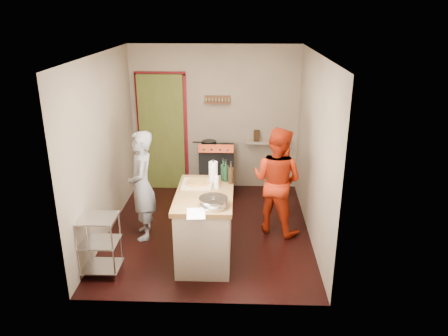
{
  "coord_description": "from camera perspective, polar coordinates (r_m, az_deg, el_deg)",
  "views": [
    {
      "loc": [
        0.44,
        -5.89,
        3.2
      ],
      "look_at": [
        0.23,
        0.0,
        1.01
      ],
      "focal_mm": 35.0,
      "sensor_mm": 36.0,
      "label": 1
    }
  ],
  "objects": [
    {
      "name": "floor",
      "position": [
        6.72,
        -1.96,
        -8.04
      ],
      "size": [
        3.5,
        3.5,
        0.0
      ],
      "primitive_type": "plane",
      "color": "black",
      "rests_on": "ground"
    },
    {
      "name": "back_wall",
      "position": [
        8.02,
        -5.76,
        5.37
      ],
      "size": [
        3.0,
        0.44,
        2.6
      ],
      "color": "tan",
      "rests_on": "ground"
    },
    {
      "name": "left_wall",
      "position": [
        6.49,
        -15.45,
        2.63
      ],
      "size": [
        0.04,
        3.5,
        2.6
      ],
      "primitive_type": "cube",
      "color": "tan",
      "rests_on": "ground"
    },
    {
      "name": "right_wall",
      "position": [
        6.28,
        11.7,
        2.37
      ],
      "size": [
        0.04,
        3.5,
        2.6
      ],
      "primitive_type": "cube",
      "color": "tan",
      "rests_on": "ground"
    },
    {
      "name": "ceiling",
      "position": [
        5.94,
        -2.27,
        14.7
      ],
      "size": [
        3.0,
        3.5,
        0.02
      ],
      "primitive_type": "cube",
      "color": "white",
      "rests_on": "back_wall"
    },
    {
      "name": "stove",
      "position": [
        7.82,
        -0.93,
        -0.16
      ],
      "size": [
        0.6,
        0.63,
        1.0
      ],
      "color": "black",
      "rests_on": "ground"
    },
    {
      "name": "wire_shelving",
      "position": [
        5.71,
        -15.98,
        -9.38
      ],
      "size": [
        0.48,
        0.4,
        0.8
      ],
      "color": "silver",
      "rests_on": "ground"
    },
    {
      "name": "island",
      "position": [
        5.83,
        -2.47,
        -7.25
      ],
      "size": [
        0.74,
        1.39,
        1.25
      ],
      "color": "#B7AB9C",
      "rests_on": "ground"
    },
    {
      "name": "person_stripe",
      "position": [
        6.32,
        -10.67,
        -2.31
      ],
      "size": [
        0.5,
        0.65,
        1.6
      ],
      "primitive_type": "imported",
      "rotation": [
        0.0,
        0.0,
        -1.36
      ],
      "color": "#B8B8BE",
      "rests_on": "ground"
    },
    {
      "name": "person_red",
      "position": [
        6.42,
        6.92,
        -1.65
      ],
      "size": [
        0.98,
        0.92,
        1.61
      ],
      "primitive_type": "imported",
      "rotation": [
        0.0,
        0.0,
        2.6
      ],
      "color": "#B2260B",
      "rests_on": "ground"
    }
  ]
}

